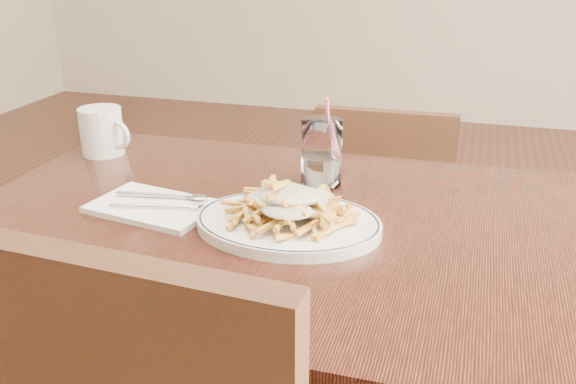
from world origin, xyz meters
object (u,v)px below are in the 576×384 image
(table, at_px, (284,258))
(fries_plate, at_px, (288,223))
(coffee_mug, at_px, (102,131))
(water_glass, at_px, (322,157))
(loaded_fries, at_px, (288,200))
(chair_far, at_px, (384,219))

(table, xyz_separation_m, fries_plate, (0.02, -0.04, 0.09))
(fries_plate, relative_size, coffee_mug, 2.48)
(water_glass, bearing_deg, fries_plate, -90.48)
(fries_plate, relative_size, loaded_fries, 1.39)
(fries_plate, distance_m, water_glass, 0.23)
(table, bearing_deg, fries_plate, -61.68)
(water_glass, relative_size, coffee_mug, 1.34)
(table, height_order, water_glass, water_glass)
(table, relative_size, chair_far, 1.49)
(loaded_fries, height_order, water_glass, water_glass)
(table, distance_m, water_glass, 0.24)
(loaded_fries, relative_size, coffee_mug, 1.78)
(loaded_fries, xyz_separation_m, water_glass, (0.00, 0.23, 0.00))
(table, relative_size, loaded_fries, 4.92)
(table, height_order, chair_far, chair_far)
(table, relative_size, fries_plate, 3.55)
(table, xyz_separation_m, chair_far, (0.09, 0.70, -0.22))
(table, xyz_separation_m, loaded_fries, (0.02, -0.04, 0.13))
(fries_plate, distance_m, coffee_mug, 0.60)
(fries_plate, bearing_deg, coffee_mug, 153.03)
(table, height_order, fries_plate, fries_plate)
(water_glass, bearing_deg, coffee_mug, 175.78)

